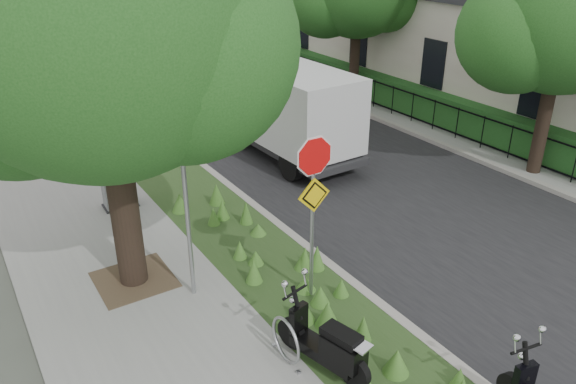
{
  "coord_description": "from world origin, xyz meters",
  "views": [
    {
      "loc": [
        -6.31,
        -6.36,
        6.31
      ],
      "look_at": [
        -0.74,
        2.43,
        1.3
      ],
      "focal_mm": 35.0,
      "sensor_mm": 36.0,
      "label": 1
    }
  ],
  "objects_px": {
    "sign_assembly": "(314,186)",
    "utility_cabinet": "(118,187)",
    "scooter_near": "(332,350)",
    "box_truck": "(289,109)"
  },
  "relations": [
    {
      "from": "sign_assembly",
      "to": "scooter_near",
      "type": "bearing_deg",
      "value": -115.66
    },
    {
      "from": "sign_assembly",
      "to": "scooter_near",
      "type": "height_order",
      "value": "sign_assembly"
    },
    {
      "from": "utility_cabinet",
      "to": "box_truck",
      "type": "bearing_deg",
      "value": 7.39
    },
    {
      "from": "scooter_near",
      "to": "utility_cabinet",
      "type": "height_order",
      "value": "utility_cabinet"
    },
    {
      "from": "scooter_near",
      "to": "utility_cabinet",
      "type": "xyz_separation_m",
      "value": [
        -1.01,
        7.21,
        0.1
      ]
    },
    {
      "from": "sign_assembly",
      "to": "utility_cabinet",
      "type": "relative_size",
      "value": 3.04
    },
    {
      "from": "sign_assembly",
      "to": "utility_cabinet",
      "type": "bearing_deg",
      "value": 108.91
    },
    {
      "from": "box_truck",
      "to": "utility_cabinet",
      "type": "bearing_deg",
      "value": -172.61
    },
    {
      "from": "sign_assembly",
      "to": "box_truck",
      "type": "xyz_separation_m",
      "value": [
        3.42,
        6.12,
        -0.84
      ]
    },
    {
      "from": "scooter_near",
      "to": "box_truck",
      "type": "distance_m",
      "value": 9.03
    }
  ]
}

